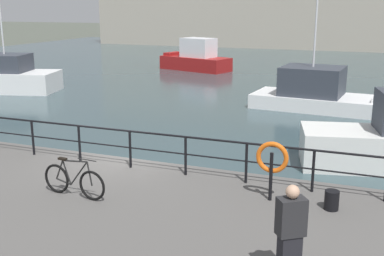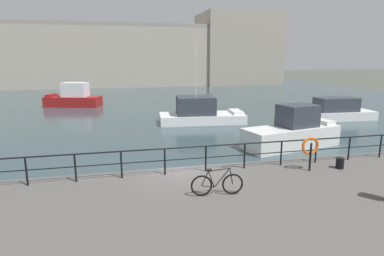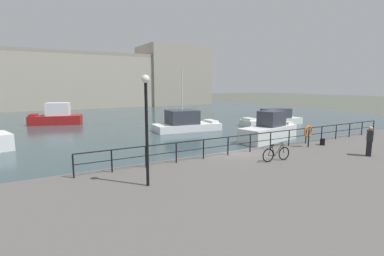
% 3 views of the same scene
% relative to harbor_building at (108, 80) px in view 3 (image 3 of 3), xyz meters
% --- Properties ---
extents(ground_plane, '(240.00, 240.00, 0.00)m').
position_rel_harbor_building_xyz_m(ground_plane, '(-6.08, -53.60, -5.89)').
color(ground_plane, '#4C5147').
extents(water_basin, '(80.00, 60.00, 0.01)m').
position_rel_harbor_building_xyz_m(water_basin, '(-6.08, -23.40, -5.88)').
color(water_basin, '#33474C').
rests_on(water_basin, ground_plane).
extents(quay_promenade, '(56.00, 13.00, 0.95)m').
position_rel_harbor_building_xyz_m(quay_promenade, '(-6.08, -60.10, -5.41)').
color(quay_promenade, '#565451').
rests_on(quay_promenade, ground_plane).
extents(harbor_building, '(60.63, 12.42, 14.25)m').
position_rel_harbor_building_xyz_m(harbor_building, '(0.00, 0.00, 0.00)').
color(harbor_building, '#A89E8E').
rests_on(harbor_building, ground_plane).
extents(moored_small_launch, '(6.45, 4.03, 2.69)m').
position_rel_harbor_building_xyz_m(moored_small_launch, '(-13.47, -27.63, -4.89)').
color(moored_small_launch, maroon).
rests_on(moored_small_launch, water_basin).
extents(moored_blue_motorboat, '(8.33, 2.74, 1.96)m').
position_rel_harbor_building_xyz_m(moored_blue_motorboat, '(9.76, -41.30, -5.15)').
color(moored_blue_motorboat, white).
rests_on(moored_blue_motorboat, water_basin).
extents(moored_red_daysailer, '(6.42, 3.40, 2.62)m').
position_rel_harbor_building_xyz_m(moored_red_daysailer, '(1.75, -48.75, -4.94)').
color(moored_red_daysailer, white).
rests_on(moored_red_daysailer, water_basin).
extents(moored_cabin_cruiser, '(7.35, 3.61, 6.59)m').
position_rel_harbor_building_xyz_m(moored_cabin_cruiser, '(-1.92, -40.00, -5.02)').
color(moored_cabin_cruiser, white).
rests_on(moored_cabin_cruiser, water_basin).
extents(quay_railing, '(23.19, 0.07, 1.08)m').
position_rel_harbor_building_xyz_m(quay_railing, '(-3.69, -54.35, -4.20)').
color(quay_railing, black).
rests_on(quay_railing, quay_promenade).
extents(parked_bicycle, '(1.77, 0.22, 0.98)m').
position_rel_harbor_building_xyz_m(parked_bicycle, '(-5.59, -56.67, -4.55)').
color(parked_bicycle, black).
rests_on(parked_bicycle, quay_promenade).
extents(mooring_bollard, '(0.32, 0.32, 0.44)m').
position_rel_harbor_building_xyz_m(mooring_bollard, '(0.15, -55.26, -4.72)').
color(mooring_bollard, black).
rests_on(mooring_bollard, quay_promenade).
extents(life_ring_stand, '(0.75, 0.16, 1.40)m').
position_rel_harbor_building_xyz_m(life_ring_stand, '(-1.23, -55.18, -3.96)').
color(life_ring_stand, black).
rests_on(life_ring_stand, quay_promenade).
extents(quay_lamp_post, '(0.32, 0.32, 4.36)m').
position_rel_harbor_building_xyz_m(quay_lamp_post, '(-12.83, -56.84, -2.13)').
color(quay_lamp_post, black).
rests_on(quay_lamp_post, quay_promenade).
extents(standing_person, '(0.52, 0.48, 1.69)m').
position_rel_harbor_building_xyz_m(standing_person, '(-0.24, -58.48, -4.08)').
color(standing_person, black).
rests_on(standing_person, quay_promenade).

